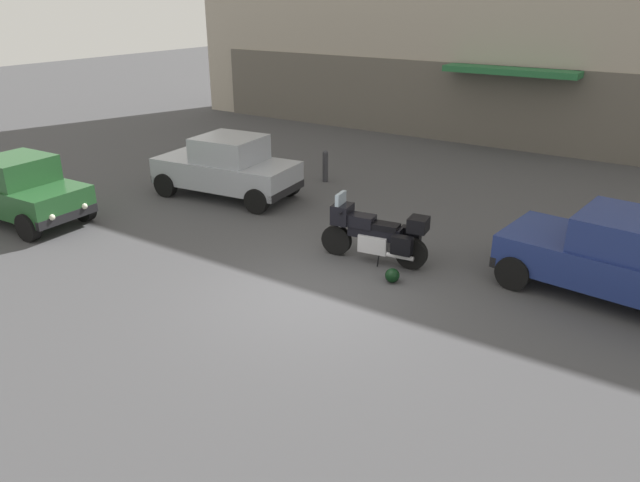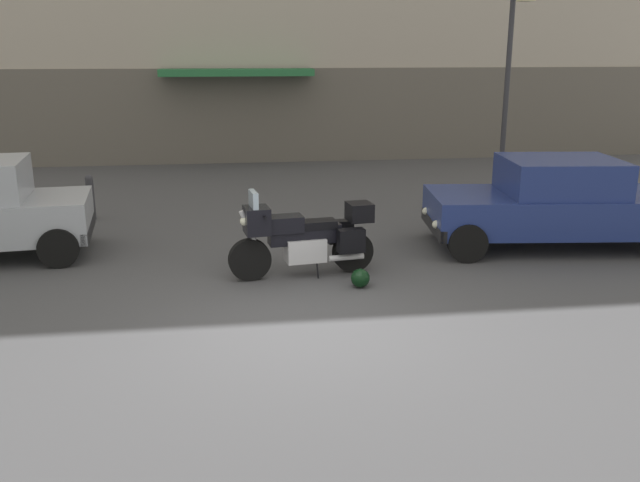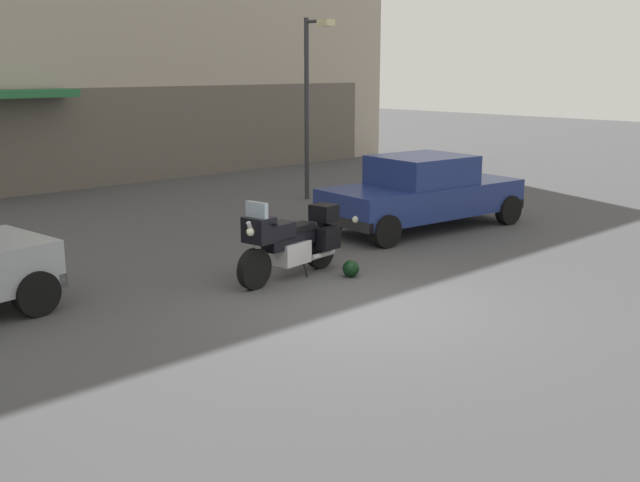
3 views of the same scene
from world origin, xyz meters
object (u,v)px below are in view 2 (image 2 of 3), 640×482
(helmet, at_px, (360,278))
(streetlamp_curbside, at_px, (510,75))
(car_sedan_far, at_px, (560,203))
(motorcycle, at_px, (305,236))
(bollard_curbside, at_px, (90,196))

(helmet, xyz_separation_m, streetlamp_curbside, (4.56, 5.92, 2.65))
(car_sedan_far, bearing_deg, motorcycle, 18.30)
(motorcycle, bearing_deg, car_sedan_far, -175.54)
(motorcycle, height_order, car_sedan_far, car_sedan_far)
(streetlamp_curbside, xyz_separation_m, bollard_curbside, (-9.20, -1.10, -2.30))
(streetlamp_curbside, height_order, bollard_curbside, streetlamp_curbside)
(motorcycle, xyz_separation_m, helmet, (0.73, -0.66, -0.48))
(helmet, bearing_deg, streetlamp_curbside, 52.40)
(streetlamp_curbside, relative_size, bollard_curbside, 4.94)
(bollard_curbside, bearing_deg, helmet, -46.07)
(helmet, height_order, car_sedan_far, car_sedan_far)
(bollard_curbside, bearing_deg, car_sedan_far, -20.57)
(motorcycle, distance_m, helmet, 1.09)
(motorcycle, bearing_deg, streetlamp_curbside, -142.88)
(streetlamp_curbside, bearing_deg, car_sedan_far, -99.70)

